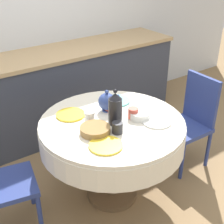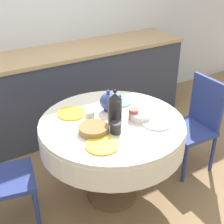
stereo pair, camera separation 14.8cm
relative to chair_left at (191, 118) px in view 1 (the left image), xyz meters
name	(u,v)px [view 1 (the left image)]	position (x,y,z in m)	size (l,w,h in m)	color
ground_plane	(112,194)	(-0.92, 0.03, -0.49)	(12.00, 12.00, 0.00)	#8E704C
wall_back	(24,15)	(-0.92, 1.65, 0.81)	(7.00, 0.05, 2.60)	silver
kitchen_counter	(45,96)	(-0.92, 1.31, -0.01)	(3.24, 0.64, 0.96)	#383D4C
dining_table	(112,135)	(-0.92, 0.03, 0.13)	(1.15, 1.15, 0.76)	brown
chair_left	(191,118)	(0.00, 0.00, 0.00)	(0.41, 0.41, 0.91)	navy
plate_near_left	(106,145)	(-1.15, -0.22, 0.27)	(0.23, 0.23, 0.01)	yellow
cup_near_left	(117,128)	(-0.99, -0.13, 0.31)	(0.08, 0.08, 0.08)	#28282D
plate_near_right	(157,121)	(-0.65, -0.18, 0.27)	(0.23, 0.23, 0.01)	white
cup_near_right	(133,113)	(-0.75, -0.02, 0.31)	(0.08, 0.08, 0.08)	#CC4C3D
plate_far_left	(71,115)	(-1.14, 0.30, 0.27)	(0.23, 0.23, 0.01)	yellow
cup_far_left	(89,117)	(-1.06, 0.13, 0.31)	(0.08, 0.08, 0.08)	white
plate_far_right	(117,101)	(-0.69, 0.28, 0.27)	(0.23, 0.23, 0.01)	#60BCB7
cup_far_right	(109,106)	(-0.84, 0.18, 0.31)	(0.08, 0.08, 0.08)	#CC4C3D
coffee_carafe	(115,109)	(-0.92, -0.01, 0.39)	(0.11, 0.11, 0.29)	black
teapot	(107,102)	(-0.85, 0.19, 0.35)	(0.20, 0.14, 0.19)	#33478E
bread_basket	(95,130)	(-1.12, -0.04, 0.29)	(0.22, 0.22, 0.05)	olive
fruit_bowl	(140,115)	(-0.71, -0.06, 0.29)	(0.16, 0.16, 0.05)	silver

